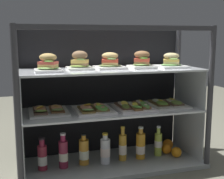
{
  "coord_description": "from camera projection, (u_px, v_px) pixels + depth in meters",
  "views": [
    {
      "loc": [
        -0.62,
        -2.04,
        0.93
      ],
      "look_at": [
        0.0,
        0.0,
        0.57
      ],
      "focal_mm": 49.36,
      "sensor_mm": 36.0,
      "label": 1
    }
  ],
  "objects": [
    {
      "name": "ground_plane",
      "position": [
        112.0,
        167.0,
        2.26
      ],
      "size": [
        6.0,
        6.0,
        0.02
      ],
      "primitive_type": "cube",
      "color": "#5E5C4E",
      "rests_on": "ground"
    },
    {
      "name": "case_base_deck",
      "position": [
        112.0,
        163.0,
        2.25
      ],
      "size": [
        1.32,
        0.51,
        0.03
      ],
      "primitive_type": "cube",
      "color": "#9EA5A6",
      "rests_on": "ground"
    },
    {
      "name": "case_frame",
      "position": [
        107.0,
        89.0,
        2.28
      ],
      "size": [
        1.32,
        0.51,
        1.01
      ],
      "color": "#333338",
      "rests_on": "ground"
    },
    {
      "name": "riser_lower_tier",
      "position": [
        112.0,
        137.0,
        2.22
      ],
      "size": [
        1.24,
        0.43,
        0.38
      ],
      "color": "silver",
      "rests_on": "case_base_deck"
    },
    {
      "name": "shelf_lower_glass",
      "position": [
        112.0,
        110.0,
        2.19
      ],
      "size": [
        1.26,
        0.45,
        0.01
      ],
      "primitive_type": "cube",
      "color": "silver",
      "rests_on": "riser_lower_tier"
    },
    {
      "name": "riser_upper_tier",
      "position": [
        112.0,
        90.0,
        2.16
      ],
      "size": [
        1.24,
        0.43,
        0.28
      ],
      "color": "silver",
      "rests_on": "shelf_lower_glass"
    },
    {
      "name": "shelf_upper_glass",
      "position": [
        112.0,
        70.0,
        2.14
      ],
      "size": [
        1.26,
        0.45,
        0.01
      ],
      "primitive_type": "cube",
      "color": "silver",
      "rests_on": "riser_upper_tier"
    },
    {
      "name": "plated_roll_sandwich_left_of_center",
      "position": [
        48.0,
        65.0,
        1.96
      ],
      "size": [
        0.17,
        0.17,
        0.12
      ],
      "color": "white",
      "rests_on": "shelf_upper_glass"
    },
    {
      "name": "plated_roll_sandwich_far_right",
      "position": [
        80.0,
        62.0,
        2.11
      ],
      "size": [
        0.17,
        0.17,
        0.13
      ],
      "color": "white",
      "rests_on": "shelf_upper_glass"
    },
    {
      "name": "plated_roll_sandwich_center",
      "position": [
        111.0,
        63.0,
        2.18
      ],
      "size": [
        0.21,
        0.21,
        0.11
      ],
      "color": "white",
      "rests_on": "shelf_upper_glass"
    },
    {
      "name": "plated_roll_sandwich_mid_right",
      "position": [
        142.0,
        61.0,
        2.2
      ],
      "size": [
        0.17,
        0.17,
        0.12
      ],
      "color": "white",
      "rests_on": "shelf_upper_glass"
    },
    {
      "name": "plated_roll_sandwich_mid_left",
      "position": [
        171.0,
        62.0,
        2.25
      ],
      "size": [
        0.21,
        0.21,
        0.11
      ],
      "color": "white",
      "rests_on": "shelf_upper_glass"
    },
    {
      "name": "open_sandwich_tray_far_left",
      "position": [
        48.0,
        110.0,
        2.09
      ],
      "size": [
        0.26,
        0.29,
        0.06
      ],
      "color": "white",
      "rests_on": "shelf_lower_glass"
    },
    {
      "name": "open_sandwich_tray_near_left_corner",
      "position": [
        94.0,
        109.0,
        2.11
      ],
      "size": [
        0.26,
        0.29,
        0.06
      ],
      "color": "white",
      "rests_on": "shelf_lower_glass"
    },
    {
      "name": "open_sandwich_tray_left_of_center",
      "position": [
        134.0,
        106.0,
        2.19
      ],
      "size": [
        0.26,
        0.29,
        0.06
      ],
      "color": "white",
      "rests_on": "shelf_lower_glass"
    },
    {
      "name": "open_sandwich_tray_near_right_corner",
      "position": [
        167.0,
        103.0,
        2.31
      ],
      "size": [
        0.26,
        0.29,
        0.05
      ],
      "color": "white",
      "rests_on": "shelf_lower_glass"
    },
    {
      "name": "juice_bottle_front_second",
      "position": [
        42.0,
        157.0,
        2.1
      ],
      "size": [
        0.06,
        0.06,
        0.23
      ],
      "color": "maroon",
      "rests_on": "case_base_deck"
    },
    {
      "name": "juice_bottle_front_left_end",
      "position": [
        63.0,
        154.0,
        2.13
      ],
      "size": [
        0.06,
        0.06,
        0.25
      ],
      "color": "#922643",
      "rests_on": "case_base_deck"
    },
    {
      "name": "juice_bottle_near_post",
      "position": [
        84.0,
        152.0,
        2.19
      ],
      "size": [
        0.07,
        0.07,
        0.23
      ],
      "color": "gold",
      "rests_on": "case_base_deck"
    },
    {
      "name": "juice_bottle_front_middle",
      "position": [
        105.0,
        151.0,
        2.2
      ],
      "size": [
        0.07,
        0.07,
        0.22
      ],
      "color": "silver",
      "rests_on": "case_base_deck"
    },
    {
      "name": "juice_bottle_back_right",
      "position": [
        123.0,
        147.0,
        2.25
      ],
      "size": [
        0.06,
        0.06,
        0.25
      ],
      "color": "gold",
      "rests_on": "case_base_deck"
    },
    {
      "name": "juice_bottle_back_left",
      "position": [
        141.0,
        146.0,
        2.29
      ],
      "size": [
        0.07,
        0.07,
        0.24
      ],
      "color": "orange",
      "rests_on": "case_base_deck"
    },
    {
      "name": "juice_bottle_back_center",
      "position": [
        158.0,
        143.0,
        2.35
      ],
      "size": [
        0.06,
        0.06,
        0.23
      ],
      "color": "#B9CF49",
      "rests_on": "case_base_deck"
    },
    {
      "name": "orange_fruit_beside_bottles",
      "position": [
        168.0,
        144.0,
        2.48
      ],
      "size": [
        0.08,
        0.08,
        0.08
      ],
      "primitive_type": "sphere",
      "color": "orange",
      "rests_on": "case_base_deck"
    },
    {
      "name": "orange_fruit_near_left_post",
      "position": [
        176.0,
        152.0,
        2.32
      ],
      "size": [
        0.08,
        0.08,
        0.08
      ],
      "primitive_type": "sphere",
      "color": "orange",
      "rests_on": "case_base_deck"
    },
    {
      "name": "orange_fruit_rolled_forward",
      "position": [
        167.0,
        149.0,
        2.39
      ],
      "size": [
        0.08,
        0.08,
        0.08
      ],
      "primitive_type": "sphere",
      "color": "orange",
      "rests_on": "case_base_deck"
    }
  ]
}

